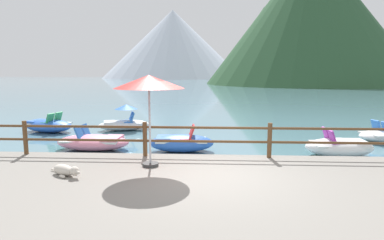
% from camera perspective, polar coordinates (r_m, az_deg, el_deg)
% --- Properties ---
extents(ground_plane, '(200.00, 200.00, 0.00)m').
position_cam_1_polar(ground_plane, '(47.35, 3.04, 5.16)').
color(ground_plane, slate).
extents(promenade_dock, '(28.00, 8.00, 0.40)m').
position_cam_1_polar(promenade_dock, '(5.67, 2.08, -18.05)').
color(promenade_dock, gray).
rests_on(promenade_dock, ground).
extents(dock_railing, '(23.92, 0.12, 0.95)m').
position_cam_1_polar(dock_railing, '(9.00, 2.55, -2.81)').
color(dock_railing, brown).
rests_on(dock_railing, promenade_dock).
extents(beach_umbrella, '(1.70, 1.70, 2.24)m').
position_cam_1_polar(beach_umbrella, '(7.98, -7.45, 6.36)').
color(beach_umbrella, '#B2B2B7').
rests_on(beach_umbrella, promenade_dock).
extents(dog_resting, '(0.94, 0.63, 0.26)m').
position_cam_1_polar(dog_resting, '(8.01, -20.97, -8.11)').
color(dog_resting, beige).
rests_on(dog_resting, promenade_dock).
extents(pedal_boat_0, '(2.60, 1.85, 0.90)m').
position_cam_1_polar(pedal_boat_0, '(16.24, -23.61, -0.83)').
color(pedal_boat_0, blue).
rests_on(pedal_boat_0, ground).
extents(pedal_boat_1, '(2.26, 1.25, 0.90)m').
position_cam_1_polar(pedal_boat_1, '(11.29, -1.88, -3.92)').
color(pedal_boat_1, blue).
rests_on(pedal_boat_1, ground).
extents(pedal_boat_2, '(2.18, 1.26, 0.90)m').
position_cam_1_polar(pedal_boat_2, '(11.68, 24.11, -4.23)').
color(pedal_boat_2, white).
rests_on(pedal_boat_2, ground).
extents(pedal_boat_3, '(2.61, 1.45, 0.86)m').
position_cam_1_polar(pedal_boat_3, '(12.06, -16.66, -3.63)').
color(pedal_boat_3, pink).
rests_on(pedal_boat_3, ground).
extents(pedal_boat_5, '(2.58, 1.80, 1.20)m').
position_cam_1_polar(pedal_boat_5, '(15.66, -11.64, -0.35)').
color(pedal_boat_5, white).
rests_on(pedal_boat_5, ground).
extents(cliff_headland, '(42.97, 42.97, 28.54)m').
position_cam_1_polar(cliff_headland, '(76.44, 18.55, 16.07)').
color(cliff_headland, '#284C2D').
rests_on(cliff_headland, ground).
extents(distant_peak, '(54.89, 54.89, 26.01)m').
position_cam_1_polar(distant_peak, '(132.13, -3.30, 12.92)').
color(distant_peak, '#A8B2C1').
rests_on(distant_peak, ground).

